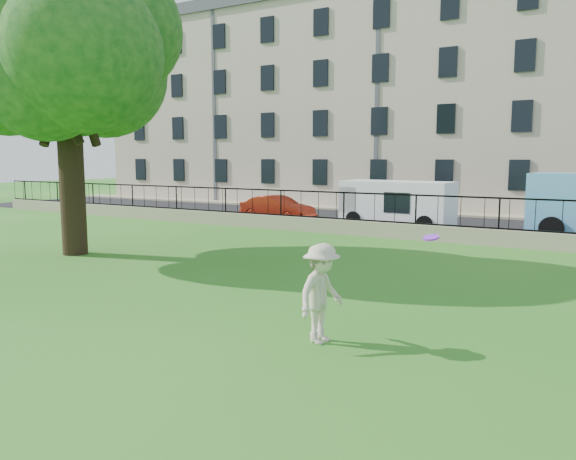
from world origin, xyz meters
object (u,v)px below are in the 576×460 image
Objects in this scene: man at (321,293)px; white_van at (397,204)px; frisbee at (431,237)px; red_sedan at (278,209)px; tree at (64,44)px.

white_van reaches higher than man.
white_van is (-6.00, 14.70, -0.74)m from frisbee.
frisbee is 0.07× the size of red_sedan.
red_sedan is 5.79m from white_van.
man is 2.07m from frisbee.
tree is 5.90× the size of man.
red_sedan is at bearing 85.60° from tree.
tree is at bearing 168.24° from frisbee.
tree reaches higher than red_sedan.
tree reaches higher than man.
man is 16.42m from white_van.
tree is at bearing -179.14° from red_sedan.
white_van is at bearing 112.20° from frisbee.
white_van is at bearing -74.77° from red_sedan.
red_sedan is at bearing 41.38° from man.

